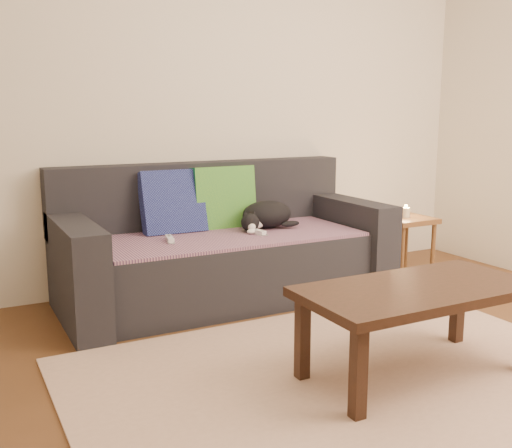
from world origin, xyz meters
name	(u,v)px	position (x,y,z in m)	size (l,w,h in m)	color
ground	(373,394)	(0.00, 0.00, 0.00)	(4.50, 4.50, 0.00)	brown
back_wall	(196,98)	(0.00, 2.00, 1.30)	(4.50, 0.04, 2.60)	beige
sofa	(223,251)	(0.00, 1.57, 0.31)	(2.10, 0.94, 0.87)	#232328
throw_blanket	(229,236)	(0.00, 1.48, 0.43)	(1.66, 0.74, 0.02)	#3C2647
cushion_navy	(173,203)	(-0.28, 1.74, 0.63)	(0.41, 0.10, 0.41)	#101348
cushion_green	(224,199)	(0.09, 1.74, 0.63)	(0.43, 0.11, 0.43)	#0D5734
cat	(266,215)	(0.31, 1.56, 0.53)	(0.43, 0.31, 0.18)	black
wii_remote_a	(170,239)	(-0.40, 1.45, 0.46)	(0.15, 0.04, 0.03)	white
wii_remote_b	(257,232)	(0.17, 1.41, 0.46)	(0.15, 0.04, 0.03)	white
side_table	(405,228)	(1.38, 1.39, 0.37)	(0.36, 0.36, 0.45)	brown
candle	(406,212)	(1.38, 1.39, 0.49)	(0.06, 0.06, 0.09)	beige
rug	(353,380)	(0.00, 0.15, 0.01)	(2.50, 1.80, 0.01)	tan
coffee_table	(417,297)	(0.28, 0.06, 0.38)	(1.09, 0.54, 0.44)	#331B13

